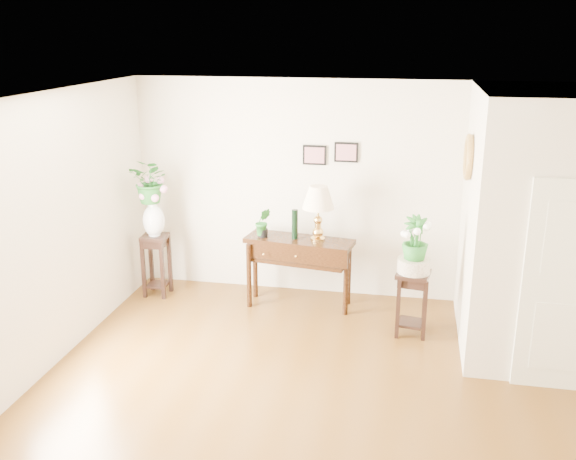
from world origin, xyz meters
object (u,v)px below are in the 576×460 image
(table_lamp, at_px, (318,213))
(console_table, at_px, (299,272))
(plant_stand_b, at_px, (412,303))
(plant_stand_a, at_px, (157,265))

(table_lamp, bearing_deg, console_table, 180.00)
(table_lamp, xyz_separation_m, plant_stand_b, (1.17, -0.53, -0.86))
(plant_stand_b, bearing_deg, plant_stand_a, 171.06)
(table_lamp, xyz_separation_m, plant_stand_a, (-2.13, -0.01, -0.83))
(plant_stand_a, bearing_deg, table_lamp, 0.31)
(console_table, xyz_separation_m, plant_stand_b, (1.40, -0.53, -0.07))
(console_table, relative_size, table_lamp, 1.94)
(console_table, relative_size, plant_stand_b, 1.77)
(plant_stand_a, bearing_deg, plant_stand_b, -8.94)
(table_lamp, distance_m, plant_stand_b, 1.55)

